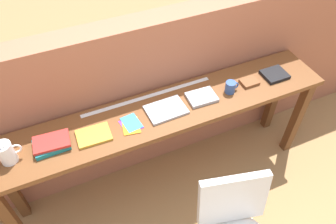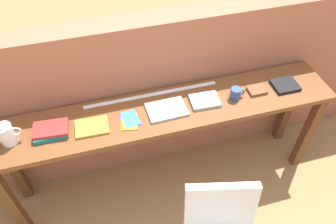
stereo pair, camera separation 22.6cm
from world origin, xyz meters
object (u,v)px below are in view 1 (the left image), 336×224
(book_stack_leftmost, at_px, (51,144))
(magazine_cycling, at_px, (94,135))
(mug, at_px, (231,87))
(pitcher_white, at_px, (6,153))
(leather_journal_brown, at_px, (249,82))
(book_open_centre, at_px, (166,110))
(pamphlet_pile_colourful, at_px, (131,124))
(book_repair_rightmost, at_px, (275,74))

(book_stack_leftmost, xyz_separation_m, magazine_cycling, (0.26, -0.03, -0.02))
(magazine_cycling, relative_size, mug, 1.99)
(pitcher_white, xyz_separation_m, mug, (1.56, -0.01, -0.03))
(mug, xyz_separation_m, leather_journal_brown, (0.18, 0.02, -0.03))
(pitcher_white, distance_m, book_open_centre, 1.04)
(book_open_centre, relative_size, leather_journal_brown, 2.12)
(mug, bearing_deg, pamphlet_pile_colourful, -179.14)
(book_stack_leftmost, height_order, leather_journal_brown, book_stack_leftmost)
(book_stack_leftmost, xyz_separation_m, book_open_centre, (0.79, -0.01, -0.02))
(book_open_centre, distance_m, leather_journal_brown, 0.70)
(pamphlet_pile_colourful, xyz_separation_m, book_repair_rightmost, (1.20, 0.03, 0.01))
(pitcher_white, height_order, book_stack_leftmost, pitcher_white)
(book_stack_leftmost, relative_size, book_open_centre, 0.86)
(magazine_cycling, height_order, book_open_centre, same)
(book_repair_rightmost, bearing_deg, magazine_cycling, -178.73)
(book_open_centre, xyz_separation_m, leather_journal_brown, (0.70, 0.01, 0.00))
(magazine_cycling, distance_m, pamphlet_pile_colourful, 0.26)
(book_stack_leftmost, bearing_deg, leather_journal_brown, 0.06)
(leather_journal_brown, bearing_deg, book_stack_leftmost, -179.73)
(magazine_cycling, relative_size, book_repair_rightmost, 1.17)
(pamphlet_pile_colourful, bearing_deg, leather_journal_brown, 1.88)
(book_stack_leftmost, relative_size, pamphlet_pile_colourful, 1.26)
(book_stack_leftmost, distance_m, book_repair_rightmost, 1.71)
(pitcher_white, xyz_separation_m, book_open_centre, (1.04, -0.00, -0.07))
(leather_journal_brown, bearing_deg, magazine_cycling, -178.46)
(book_open_centre, height_order, mug, mug)
(magazine_cycling, bearing_deg, pitcher_white, 179.81)
(leather_journal_brown, bearing_deg, pitcher_white, -179.60)
(book_stack_leftmost, distance_m, leather_journal_brown, 1.49)
(mug, distance_m, leather_journal_brown, 0.19)
(pamphlet_pile_colourful, relative_size, book_repair_rightmost, 1.00)
(book_repair_rightmost, bearing_deg, book_open_centre, -179.53)
(pamphlet_pile_colourful, distance_m, book_open_centre, 0.27)
(book_stack_leftmost, bearing_deg, pamphlet_pile_colourful, -3.32)
(book_stack_leftmost, relative_size, mug, 2.14)
(pitcher_white, height_order, book_open_centre, pitcher_white)
(pamphlet_pile_colourful, relative_size, leather_journal_brown, 1.44)
(pamphlet_pile_colourful, distance_m, leather_journal_brown, 0.97)
(book_open_centre, bearing_deg, pitcher_white, 178.27)
(pitcher_white, bearing_deg, pamphlet_pile_colourful, -1.92)
(mug, bearing_deg, book_open_centre, 178.57)
(pitcher_white, height_order, mug, pitcher_white)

